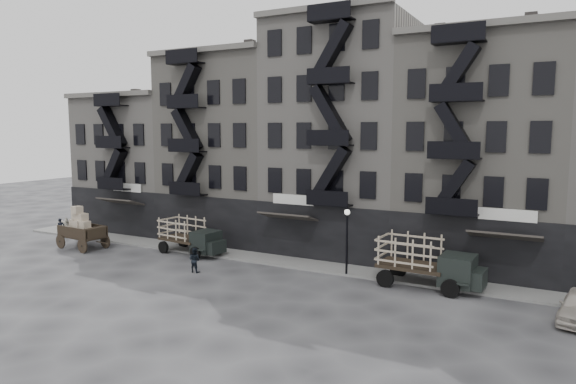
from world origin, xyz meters
The scene contains 13 objects.
ground centered at (0.00, 0.00, 0.00)m, with size 140.00×140.00×0.00m, color #38383A.
sidewalk centered at (0.00, 3.75, 0.07)m, with size 55.00×2.50×0.15m, color slate.
building_west centered at (-20.00, 9.83, 6.00)m, with size 10.00×11.35×13.20m.
building_midwest centered at (-10.00, 9.83, 7.50)m, with size 10.00×11.35×16.20m.
building_center centered at (0.00, 9.82, 8.50)m, with size 10.00×11.35×18.20m.
building_mideast centered at (10.00, 9.83, 7.50)m, with size 10.00×11.35×16.20m.
lamp_post centered at (3.00, 2.60, 2.78)m, with size 0.36×0.36×4.28m.
horse centered at (-23.55, 2.57, 0.85)m, with size 0.92×2.02×1.71m, color silver.
wagon centered at (-18.11, 0.07, 1.89)m, with size 4.12×2.51×3.32m.
stake_truck_west centered at (-9.39, 2.58, 1.53)m, with size 5.52×2.73×2.67m.
stake_truck_east centered at (8.00, 2.59, 1.72)m, with size 6.13×2.77×3.02m.
pedestrian_west centered at (-23.00, 2.00, 0.82)m, with size 0.60×0.39×1.64m, color black.
pedestrian_mid centered at (-6.05, -1.20, 0.82)m, with size 0.79×0.62×1.63m, color black.
Camera 1 is at (14.61, -26.96, 9.21)m, focal length 32.00 mm.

